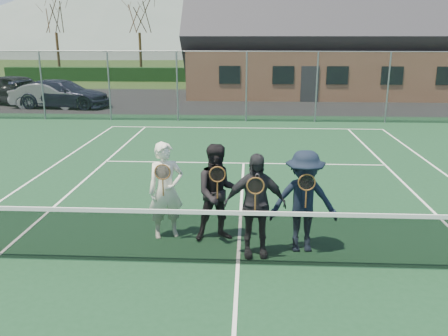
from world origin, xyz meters
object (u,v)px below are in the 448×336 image
Objects in this scene: player_b at (219,193)px; player_c at (255,205)px; player_a at (166,190)px; car_c at (63,94)px; tennis_net at (238,236)px; player_d at (304,202)px; car_a at (18,90)px; clubhouse at (312,30)px; car_b at (50,95)px.

player_c is (0.65, -0.61, 0.00)m from player_b.
car_c is at bearing 117.10° from player_a.
tennis_net is 6.49× the size of player_d.
player_b is at bearing -5.05° from player_a.
player_c is at bearing -43.05° from player_b.
player_d is (13.48, -17.44, 0.11)m from car_a.
player_c is (-3.73, -23.60, -3.07)m from clubhouse.
player_a reaches higher than car_a.
clubhouse is at bearing 81.01° from player_c.
player_b reaches higher than car_b.
clubhouse reaches higher than car_c.
car_c is (0.62, 0.18, 0.07)m from car_b.
player_a reaches higher than car_c.
player_a is (-1.36, 1.09, 0.38)m from tennis_net.
player_b and player_c have the same top height.
player_b is (-0.38, 1.01, 0.38)m from tennis_net.
player_d reaches higher than car_c.
tennis_net is at bearing -124.05° from player_c.
player_d reaches higher than car_a.
player_a is 1.77m from player_c.
player_a is at bearing 169.21° from player_d.
player_d is at bearing 29.39° from tennis_net.
clubhouse is at bearing -47.99° from car_a.
player_b is at bearing -122.80° from car_a.
car_c reaches higher than car_b.
player_c is (12.65, -17.66, 0.11)m from car_a.
clubhouse reaches higher than player_d.
player_a and player_d have the same top height.
player_c is 0.87m from player_d.
car_c is 19.45m from player_c.
car_b is 2.17× the size of player_a.
player_a is (11.02, -16.97, 0.11)m from car_a.
car_c is 2.74× the size of player_c.
player_b is (12.00, -17.05, 0.11)m from car_a.
player_c reaches higher than car_c.
car_b is at bearing -94.18° from car_a.
car_c is 18.06m from player_a.
car_a is 22.04m from player_d.
car_c is at bearing 120.43° from player_c.
player_d is (1.11, 0.62, 0.38)m from tennis_net.
clubhouse reaches higher than car_b.
player_d is at bearing -141.95° from car_c.
player_a is (-5.36, -22.91, -3.07)m from clubhouse.
player_b reaches higher than tennis_net.
car_c is 19.70m from player_d.
car_a is at bearing 125.60° from player_c.
tennis_net is at bearing -123.49° from car_a.
car_b is at bearing -153.75° from clubhouse.
car_c is at bearing -153.32° from clubhouse.
player_c is at bearing -23.14° from player_a.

